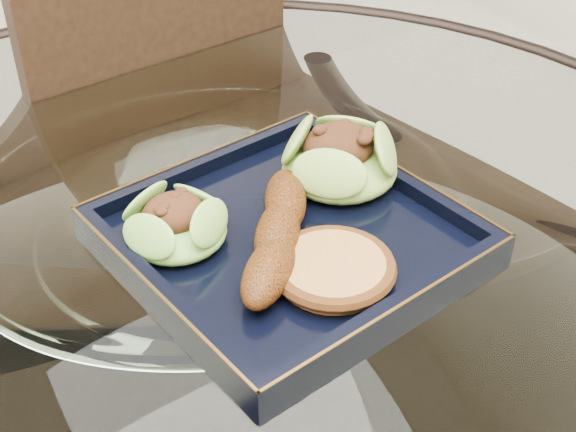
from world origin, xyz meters
TOP-DOWN VIEW (x-y plane):
  - dining_table at (-0.00, -0.00)m, footprint 1.13×1.13m
  - dining_chair at (0.12, 0.27)m, footprint 0.43×0.43m
  - navy_plate at (0.05, -0.04)m, footprint 0.31×0.31m
  - lettuce_wrap_left at (-0.04, 0.00)m, footprint 0.09×0.09m
  - lettuce_wrap_right at (0.13, 0.01)m, footprint 0.14×0.14m
  - roasted_plantain at (0.03, -0.05)m, footprint 0.14×0.16m
  - crumb_patty at (0.05, -0.11)m, footprint 0.09×0.09m

SIDE VIEW (x-z plane):
  - dining_chair at x=0.12m, z-range 0.05..0.94m
  - dining_table at x=0.00m, z-range 0.21..0.98m
  - navy_plate at x=0.05m, z-range 0.76..0.78m
  - crumb_patty at x=0.05m, z-range 0.78..0.80m
  - lettuce_wrap_left at x=-0.04m, z-range 0.78..0.81m
  - roasted_plantain at x=0.03m, z-range 0.78..0.81m
  - lettuce_wrap_right at x=0.13m, z-range 0.78..0.82m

